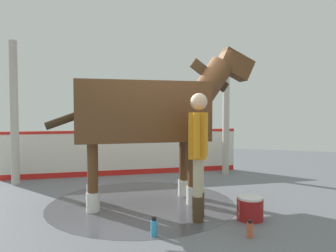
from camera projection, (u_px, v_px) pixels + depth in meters
ground_plane at (148, 203)px, 5.09m from camera, size 16.00×16.00×0.02m
wet_patch at (142, 203)px, 5.07m from camera, size 2.99×2.99×0.00m
barrier_wall at (126, 154)px, 7.33m from camera, size 2.96×4.63×1.05m
roof_post_near at (226, 113)px, 7.38m from camera, size 0.16×0.16×2.90m
roof_post_far at (14, 113)px, 6.29m from camera, size 0.16×0.16×2.90m
horse at (149, 113)px, 5.03m from camera, size 2.08×2.98×2.56m
handler at (199, 146)px, 4.28m from camera, size 0.69×0.29×1.73m
wash_bucket at (250, 208)px, 4.29m from camera, size 0.36×0.36×0.32m
bottle_shampoo at (154, 227)px, 3.72m from camera, size 0.08×0.08×0.23m
bottle_spray at (250, 229)px, 3.69m from camera, size 0.07×0.07×0.21m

